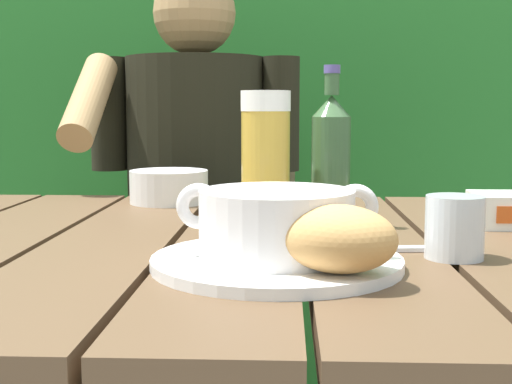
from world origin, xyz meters
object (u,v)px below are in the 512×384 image
at_px(soup_bowl, 277,222).
at_px(beer_bottle, 331,159).
at_px(serving_plate, 277,262).
at_px(table_knife, 387,248).
at_px(bread_roll, 338,239).
at_px(water_glass_small, 455,227).
at_px(chair_near_diner, 205,284).
at_px(beer_glass, 266,160).
at_px(person_eating, 193,192).
at_px(diner_bowl, 169,187).

relative_size(soup_bowl, beer_bottle, 0.94).
distance_m(serving_plate, table_knife, 0.16).
relative_size(bread_roll, water_glass_small, 1.93).
height_order(chair_near_diner, serving_plate, chair_near_diner).
distance_m(chair_near_diner, beer_glass, 0.92).
height_order(person_eating, beer_glass, person_eating).
bearing_deg(table_knife, chair_near_diner, 109.23).
height_order(soup_bowl, table_knife, soup_bowl).
relative_size(chair_near_diner, soup_bowl, 4.37).
bearing_deg(bread_roll, table_knife, 66.09).
height_order(bread_roll, water_glass_small, bread_roll).
height_order(water_glass_small, diner_bowl, water_glass_small).
xyz_separation_m(chair_near_diner, soup_bowl, (0.20, -1.05, 0.34)).
xyz_separation_m(bread_roll, table_knife, (0.07, 0.16, -0.04)).
relative_size(beer_bottle, diner_bowl, 1.64).
bearing_deg(serving_plate, chair_near_diner, 100.94).
xyz_separation_m(chair_near_diner, diner_bowl, (0.00, -0.54, 0.32)).
distance_m(beer_glass, beer_bottle, 0.10).
bearing_deg(diner_bowl, chair_near_diner, 90.00).
xyz_separation_m(serving_plate, beer_bottle, (0.07, 0.27, 0.09)).
relative_size(serving_plate, bread_roll, 1.95).
relative_size(person_eating, serving_plate, 4.60).
bearing_deg(beer_glass, bread_roll, -75.36).
bearing_deg(beer_bottle, bread_roll, -92.31).
bearing_deg(bread_roll, water_glass_small, 41.38).
bearing_deg(chair_near_diner, beer_bottle, -70.42).
bearing_deg(bread_roll, beer_bottle, 87.69).
relative_size(bread_roll, diner_bowl, 0.99).
xyz_separation_m(person_eating, soup_bowl, (0.21, -0.85, 0.07)).
height_order(person_eating, serving_plate, person_eating).
relative_size(person_eating, beer_bottle, 5.40).
distance_m(person_eating, beer_glass, 0.65).
relative_size(person_eating, soup_bowl, 5.76).
bearing_deg(diner_bowl, beer_bottle, -40.65).
distance_m(serving_plate, water_glass_small, 0.21).
height_order(chair_near_diner, diner_bowl, chair_near_diner).
relative_size(beer_glass, diner_bowl, 1.38).
bearing_deg(serving_plate, bread_roll, -49.40).
xyz_separation_m(serving_plate, beer_glass, (-0.02, 0.24, 0.09)).
bearing_deg(chair_near_diner, beer_glass, -77.29).
bearing_deg(beer_glass, person_eating, 106.91).
relative_size(bread_roll, beer_glass, 0.71).
bearing_deg(serving_plate, table_knife, 34.15).
xyz_separation_m(chair_near_diner, water_glass_small, (0.41, -0.99, 0.33)).
bearing_deg(diner_bowl, soup_bowl, -68.21).
xyz_separation_m(chair_near_diner, beer_glass, (0.18, -0.81, 0.39)).
bearing_deg(table_knife, person_eating, 113.97).
xyz_separation_m(person_eating, water_glass_small, (0.41, -0.79, 0.06)).
height_order(person_eating, table_knife, person_eating).
distance_m(bread_roll, diner_bowl, 0.64).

